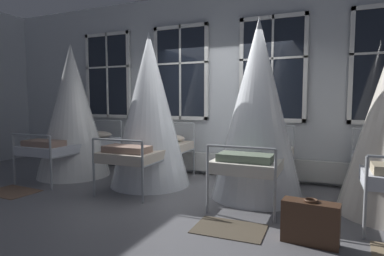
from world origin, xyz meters
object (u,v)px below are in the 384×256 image
(cot_first, at_px, (72,113))
(cot_second, at_px, (150,112))
(cot_third, at_px, (258,112))
(suitcase_dark, at_px, (310,222))

(cot_first, xyz_separation_m, cot_second, (1.73, 0.03, 0.04))
(cot_third, height_order, suitcase_dark, cot_third)
(cot_third, xyz_separation_m, suitcase_dark, (0.87, -1.39, -1.08))
(cot_third, relative_size, suitcase_dark, 4.70)
(cot_second, distance_m, cot_third, 1.87)
(cot_first, distance_m, cot_third, 3.59)
(cot_third, distance_m, suitcase_dark, 1.96)
(cot_third, bearing_deg, cot_second, 90.40)
(cot_third, bearing_deg, cot_first, 90.42)
(suitcase_dark, bearing_deg, cot_third, 126.37)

